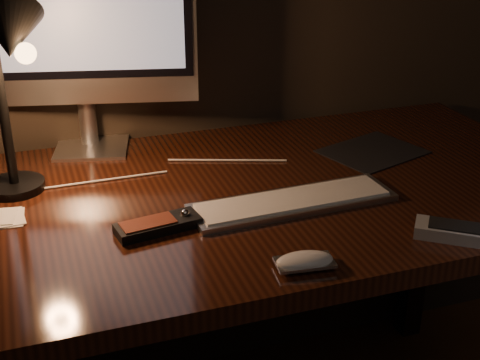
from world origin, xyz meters
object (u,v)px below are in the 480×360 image
object	(u,v)px
monitor	(79,15)
mouse	(305,263)
desk_lamp	(11,62)
media_remote	(158,225)
keyboard	(293,201)
desk	(201,235)

from	to	relation	value
monitor	mouse	size ratio (longest dim) A/B	5.51
mouse	desk_lamp	xyz separation A→B (m)	(-0.42, 0.43, 0.27)
media_remote	keyboard	bearing A→B (deg)	-5.60
desk	desk_lamp	distance (m)	0.53
desk	mouse	bearing A→B (deg)	-79.37
keyboard	media_remote	bearing A→B (deg)	-178.97
monitor	desk_lamp	world-z (taller)	monitor
desk	media_remote	size ratio (longest dim) A/B	9.86
desk	mouse	world-z (taller)	mouse
monitor	keyboard	size ratio (longest dim) A/B	1.30
monitor	keyboard	world-z (taller)	monitor
desk	monitor	distance (m)	0.55
mouse	media_remote	size ratio (longest dim) A/B	0.60
monitor	mouse	bearing A→B (deg)	-54.41
keyboard	mouse	bearing A→B (deg)	-110.29
monitor	desk_lamp	size ratio (longest dim) A/B	1.31
mouse	media_remote	distance (m)	0.29
desk	keyboard	xyz separation A→B (m)	(0.15, -0.16, 0.14)
desk	desk_lamp	bearing A→B (deg)	171.64
keyboard	desk_lamp	xyz separation A→B (m)	(-0.49, 0.21, 0.27)
monitor	keyboard	xyz separation A→B (m)	(0.34, -0.42, -0.31)
desk	keyboard	bearing A→B (deg)	-48.48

